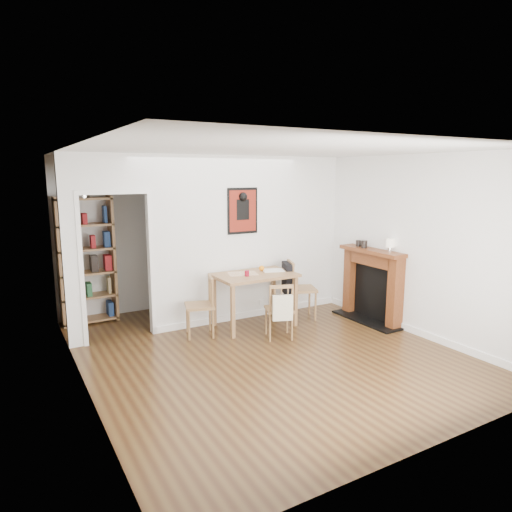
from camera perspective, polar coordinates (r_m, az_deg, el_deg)
ground at (r=6.22m, az=0.99°, el=-11.69°), size 5.20×5.20×0.00m
room_shell at (r=7.07m, az=-3.86°, el=1.90°), size 5.20×5.20×5.20m
dining_table at (r=6.96m, az=-0.17°, el=-3.03°), size 1.21×0.77×0.82m
chair_left at (r=6.66m, az=-7.08°, el=-6.27°), size 0.55×0.55×0.88m
chair_right at (r=7.40m, az=5.56°, el=-4.08°), size 0.66×0.62×0.96m
chair_front at (r=6.54m, az=2.91°, el=-6.73°), size 0.53×0.56×0.82m
bookshelf at (r=7.56m, az=-20.41°, el=-0.61°), size 0.84×0.33×1.99m
fireplace at (r=7.49m, az=14.36°, el=-3.24°), size 0.45×1.25×1.16m
red_glass at (r=6.76m, az=-1.15°, el=-2.18°), size 0.07×0.07×0.09m
orange_fruit at (r=7.13m, az=0.71°, el=-1.54°), size 0.09×0.09×0.09m
placemat at (r=6.93m, az=-1.66°, el=-2.21°), size 0.51×0.43×0.00m
notebook at (r=7.14m, az=2.15°, el=-1.80°), size 0.37×0.32×0.02m
mantel_lamp at (r=7.16m, az=16.42°, el=1.48°), size 0.13×0.13×0.20m
ceramic_jar_a at (r=7.44m, az=13.36°, el=1.45°), size 0.10×0.10×0.12m
ceramic_jar_b at (r=7.57m, az=12.67°, el=1.57°), size 0.08×0.08×0.10m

